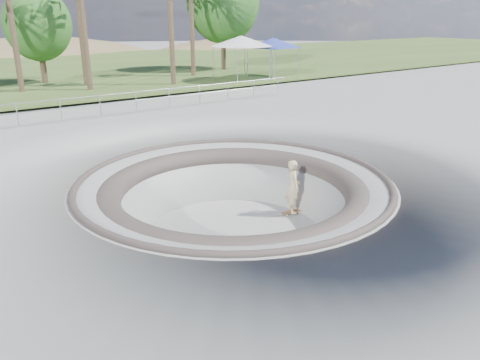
{
  "coord_description": "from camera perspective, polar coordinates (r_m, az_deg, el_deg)",
  "views": [
    {
      "loc": [
        -8.22,
        -11.74,
        5.1
      ],
      "look_at": [
        0.37,
        0.15,
        -0.1
      ],
      "focal_mm": 35.0,
      "sensor_mm": 36.0,
      "label": 1
    }
  ],
  "objects": [
    {
      "name": "skater",
      "position": [
        17.15,
        6.46,
        -0.78
      ],
      "size": [
        0.71,
        0.85,
        2.0
      ],
      "primitive_type": "imported",
      "rotation": [
        0.0,
        0.0,
        1.19
      ],
      "color": "#CFB786",
      "rests_on": "skateboard"
    },
    {
      "name": "ground",
      "position": [
        15.21,
        -0.79,
        -0.06
      ],
      "size": [
        180.0,
        180.0,
        0.0
      ],
      "primitive_type": "plane",
      "color": "#9FA09B",
      "rests_on": "ground"
    },
    {
      "name": "bushy_tree_mid",
      "position": [
        38.21,
        -23.46,
        17.01
      ],
      "size": [
        4.76,
        4.33,
        6.87
      ],
      "color": "brown",
      "rests_on": "ground"
    },
    {
      "name": "canopy_white",
      "position": [
        36.81,
        0.17,
        16.57
      ],
      "size": [
        6.58,
        6.58,
        3.33
      ],
      "color": "#979CA0",
      "rests_on": "ground"
    },
    {
      "name": "bushy_tree_right",
      "position": [
        44.65,
        -2.09,
        20.92
      ],
      "size": [
        6.71,
        6.1,
        9.68
      ],
      "color": "brown",
      "rests_on": "ground"
    },
    {
      "name": "distant_hills",
      "position": [
        70.99,
        -25.81,
        7.78
      ],
      "size": [
        103.2,
        45.0,
        28.6
      ],
      "color": "olive",
      "rests_on": "ground"
    },
    {
      "name": "safety_railing",
      "position": [
        25.5,
        -16.69,
        8.77
      ],
      "size": [
        25.0,
        0.06,
        1.03
      ],
      "color": "#979CA0",
      "rests_on": "ground"
    },
    {
      "name": "skateboard",
      "position": [
        17.52,
        6.33,
        -3.9
      ],
      "size": [
        0.86,
        0.35,
        0.09
      ],
      "color": "brown",
      "rests_on": "ground"
    },
    {
      "name": "grass_strip",
      "position": [
        46.73,
        -26.08,
        11.62
      ],
      "size": [
        180.0,
        36.0,
        0.12
      ],
      "color": "#3C5522",
      "rests_on": "ground"
    },
    {
      "name": "canopy_blue",
      "position": [
        38.73,
        4.06,
        16.35
      ],
      "size": [
        6.02,
        6.02,
        3.08
      ],
      "color": "#979CA0",
      "rests_on": "ground"
    },
    {
      "name": "skate_bowl",
      "position": [
        15.92,
        -0.76,
        -6.28
      ],
      "size": [
        14.0,
        14.0,
        4.1
      ],
      "color": "#9FA09B",
      "rests_on": "ground"
    }
  ]
}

